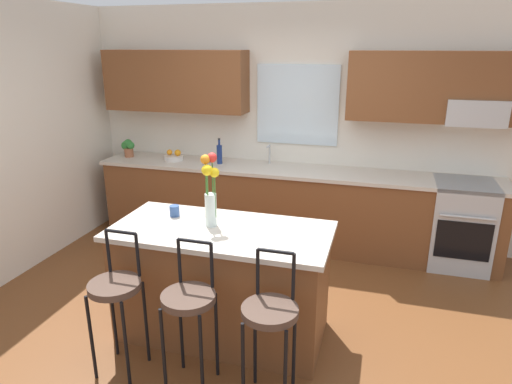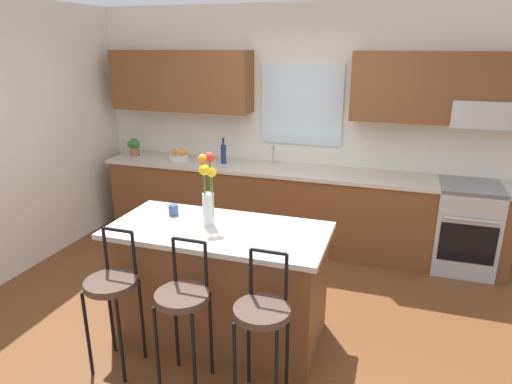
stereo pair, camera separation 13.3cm
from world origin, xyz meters
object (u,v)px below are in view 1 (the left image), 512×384
at_px(bar_stool_far, 270,317).
at_px(potted_plant_small, 128,147).
at_px(oven_range, 460,224).
at_px(bottle_olive_oil, 219,154).
at_px(bar_stool_middle, 189,304).
at_px(bar_stool_near, 116,292).
at_px(kitchen_island, 222,282).
at_px(mug_ceramic, 175,211).
at_px(flower_vase, 210,190).
at_px(fruit_bowl_oranges, 174,157).

relative_size(bar_stool_far, potted_plant_small, 4.69).
height_order(oven_range, bottle_olive_oil, bottle_olive_oil).
relative_size(bar_stool_middle, bottle_olive_oil, 3.46).
bearing_deg(bar_stool_near, potted_plant_small, 118.97).
xyz_separation_m(kitchen_island, mug_ceramic, (-0.46, 0.15, 0.50)).
height_order(mug_ceramic, bottle_olive_oil, bottle_olive_oil).
bearing_deg(flower_vase, bar_stool_far, -45.53).
xyz_separation_m(bar_stool_middle, mug_ceramic, (-0.46, 0.76, 0.33)).
bearing_deg(bottle_olive_oil, fruit_bowl_oranges, -180.00).
bearing_deg(mug_ceramic, fruit_bowl_oranges, 116.15).
relative_size(bar_stool_near, bar_stool_far, 1.00).
xyz_separation_m(oven_range, mug_ceramic, (-2.44, -1.68, 0.51)).
bearing_deg(flower_vase, fruit_bowl_oranges, 123.52).
relative_size(kitchen_island, bar_stool_middle, 1.62).
bearing_deg(oven_range, bar_stool_near, -136.05).
distance_m(bar_stool_middle, fruit_bowl_oranges, 2.81).
distance_m(fruit_bowl_oranges, bottle_olive_oil, 0.60).
bearing_deg(bar_stool_far, potted_plant_small, 134.96).
xyz_separation_m(kitchen_island, bar_stool_far, (0.55, -0.62, 0.17)).
height_order(kitchen_island, mug_ceramic, mug_ceramic).
xyz_separation_m(kitchen_island, potted_plant_small, (-1.92, 1.85, 0.58)).
bearing_deg(bar_stool_near, bar_stool_far, 0.00).
height_order(mug_ceramic, potted_plant_small, potted_plant_small).
xyz_separation_m(kitchen_island, bar_stool_near, (-0.55, -0.62, 0.17)).
bearing_deg(oven_range, fruit_bowl_oranges, 179.57).
bearing_deg(bar_stool_middle, oven_range, 50.92).
bearing_deg(kitchen_island, flower_vase, 158.92).
bearing_deg(bar_stool_near, bottle_olive_oil, 93.56).
distance_m(oven_range, kitchen_island, 2.70).
bearing_deg(oven_range, bar_stool_far, -120.43).
distance_m(oven_range, fruit_bowl_oranges, 3.32).
bearing_deg(bar_stool_near, kitchen_island, 48.32).
bearing_deg(bottle_olive_oil, oven_range, -0.53).
distance_m(kitchen_island, potted_plant_small, 2.73).
height_order(flower_vase, potted_plant_small, flower_vase).
bearing_deg(mug_ceramic, kitchen_island, -17.64).
xyz_separation_m(bar_stool_near, potted_plant_small, (-1.37, 2.47, 0.41)).
relative_size(bar_stool_far, mug_ceramic, 11.58).
bearing_deg(bar_stool_far, bar_stool_middle, 180.00).
relative_size(oven_range, bar_stool_far, 0.88).
distance_m(kitchen_island, fruit_bowl_oranges, 2.31).
relative_size(oven_range, bottle_olive_oil, 3.05).
height_order(bar_stool_near, potted_plant_small, potted_plant_small).
bearing_deg(flower_vase, potted_plant_small, 135.14).
xyz_separation_m(flower_vase, potted_plant_small, (-1.83, 1.82, -0.17)).
height_order(bar_stool_middle, mug_ceramic, bar_stool_middle).
height_order(kitchen_island, bar_stool_near, bar_stool_near).
bearing_deg(fruit_bowl_oranges, flower_vase, -56.48).
xyz_separation_m(bar_stool_near, bottle_olive_oil, (-0.15, 2.47, 0.40)).
relative_size(mug_ceramic, fruit_bowl_oranges, 0.37).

